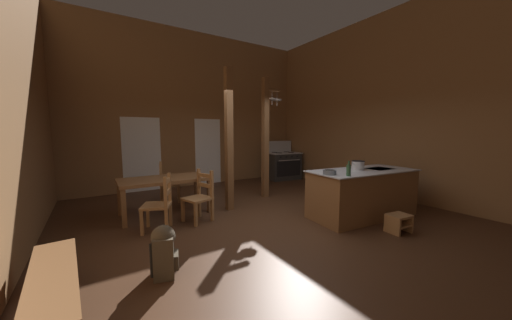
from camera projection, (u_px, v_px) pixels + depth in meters
name	position (u px, v px, depth m)	size (l,w,h in m)	color
ground_plane	(272.00, 224.00, 4.79)	(7.87, 8.67, 0.10)	#422819
wall_back	(195.00, 110.00, 7.88)	(7.87, 0.14, 4.62)	brown
wall_right	(388.00, 106.00, 6.45)	(0.14, 8.67, 4.62)	brown
glazed_door_back_left	(142.00, 155.00, 7.11)	(1.00, 0.01, 2.05)	white
glazed_panel_back_right	(208.00, 152.00, 8.15)	(0.84, 0.01, 2.05)	white
kitchen_island	(362.00, 193.00, 5.03)	(2.24, 1.17, 0.92)	brown
stove_range	(283.00, 165.00, 9.00)	(1.22, 0.92, 1.32)	#292929
support_post_with_pot_rack	(266.00, 135.00, 6.41)	(0.54, 0.24, 2.97)	brown
support_post_center	(229.00, 140.00, 5.34)	(0.14, 0.14, 2.97)	brown
step_stool	(399.00, 222.00, 4.25)	(0.39, 0.32, 0.30)	#9E7044
dining_table	(165.00, 182.00, 5.14)	(1.70, 0.90, 0.74)	brown
ladderback_chair_near_window	(200.00, 197.00, 4.78)	(0.55, 0.55, 0.95)	#9E7044
ladderback_chair_by_post	(167.00, 183.00, 6.05)	(0.53, 0.53, 0.95)	#9E7044
ladderback_chair_at_table_end	(160.00, 204.00, 4.30)	(0.58, 0.58, 0.95)	#9E7044
bench_along_left_wall	(54.00, 288.00, 2.24)	(0.47, 1.62, 0.44)	brown
backpack	(164.00, 249.00, 2.96)	(0.36, 0.37, 0.60)	#4C4233
stockpot_on_counter	(358.00, 165.00, 4.98)	(0.31, 0.24, 0.18)	#A8AAB2
mixing_bowl_on_counter	(330.00, 172.00, 4.47)	(0.23, 0.23, 0.08)	slate
bottle_tall_on_counter	(349.00, 170.00, 4.31)	(0.07, 0.07, 0.26)	#2D5638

